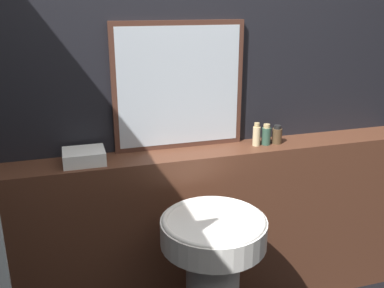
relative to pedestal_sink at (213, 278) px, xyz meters
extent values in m
cube|color=black|center=(0.06, 0.59, 0.72)|extent=(8.00, 0.06, 2.50)
cube|color=#512D1E|center=(0.06, 0.44, -0.04)|extent=(2.53, 0.23, 0.99)
cylinder|color=silver|center=(0.00, 0.00, 0.24)|extent=(0.47, 0.47, 0.11)
torus|color=silver|center=(0.00, 0.00, 0.30)|extent=(0.46, 0.46, 0.02)
cube|color=#47281E|center=(-0.01, 0.54, 0.79)|extent=(0.69, 0.03, 0.66)
cube|color=#B2BCC6|center=(-0.01, 0.53, 0.79)|extent=(0.64, 0.02, 0.61)
cube|color=white|center=(-0.51, 0.44, 0.49)|extent=(0.20, 0.17, 0.07)
cylinder|color=#C6B284|center=(0.40, 0.44, 0.51)|extent=(0.04, 0.04, 0.10)
cylinder|color=tan|center=(0.40, 0.44, 0.57)|extent=(0.03, 0.03, 0.02)
cylinder|color=#2D4C3D|center=(0.46, 0.44, 0.51)|extent=(0.05, 0.05, 0.09)
cylinder|color=tan|center=(0.46, 0.44, 0.56)|extent=(0.04, 0.04, 0.02)
cylinder|color=#4C3823|center=(0.52, 0.44, 0.50)|extent=(0.05, 0.05, 0.08)
cylinder|color=black|center=(0.52, 0.44, 0.55)|extent=(0.04, 0.04, 0.02)
camera|label=1|loc=(-0.57, -1.56, 1.21)|focal=40.00mm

